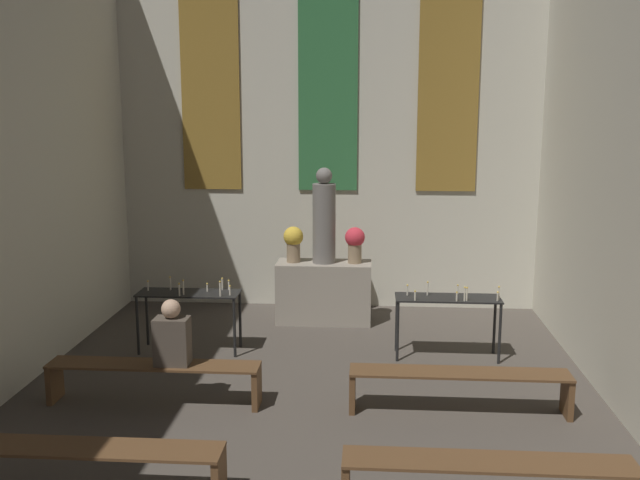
{
  "coord_description": "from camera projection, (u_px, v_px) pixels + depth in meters",
  "views": [
    {
      "loc": [
        0.67,
        -1.3,
        3.12
      ],
      "look_at": [
        0.0,
        7.96,
        1.37
      ],
      "focal_mm": 40.0,
      "sensor_mm": 36.0,
      "label": 1
    }
  ],
  "objects": [
    {
      "name": "statue",
      "position": [
        324.0,
        219.0,
        10.2
      ],
      "size": [
        0.33,
        0.33,
        1.37
      ],
      "color": "slate",
      "rests_on": "altar"
    },
    {
      "name": "pew_back_left",
      "position": [
        154.0,
        374.0,
        7.53
      ],
      "size": [
        2.25,
        0.36,
        0.44
      ],
      "color": "brown",
      "rests_on": "ground_plane"
    },
    {
      "name": "candle_rack_left",
      "position": [
        189.0,
        300.0,
        9.1
      ],
      "size": [
        1.3,
        0.44,
        0.98
      ],
      "color": "black",
      "rests_on": "ground_plane"
    },
    {
      "name": "flower_vase_right",
      "position": [
        355.0,
        242.0,
        10.23
      ],
      "size": [
        0.29,
        0.29,
        0.52
      ],
      "color": "#937A5B",
      "rests_on": "altar"
    },
    {
      "name": "altar",
      "position": [
        324.0,
        292.0,
        10.4
      ],
      "size": [
        1.37,
        0.56,
        0.89
      ],
      "color": "gray",
      "rests_on": "ground_plane"
    },
    {
      "name": "flower_vase_left",
      "position": [
        293.0,
        241.0,
        10.3
      ],
      "size": [
        0.29,
        0.29,
        0.52
      ],
      "color": "#937A5B",
      "rests_on": "altar"
    },
    {
      "name": "person_seated",
      "position": [
        172.0,
        336.0,
        7.44
      ],
      "size": [
        0.36,
        0.24,
        0.7
      ],
      "color": "#4C4238",
      "rests_on": "pew_back_left"
    },
    {
      "name": "pew_second_right",
      "position": [
        488.0,
        474.0,
        5.48
      ],
      "size": [
        2.25,
        0.36,
        0.44
      ],
      "color": "brown",
      "rests_on": "ground_plane"
    },
    {
      "name": "candle_rack_right",
      "position": [
        448.0,
        305.0,
        8.87
      ],
      "size": [
        1.3,
        0.44,
        0.96
      ],
      "color": "black",
      "rests_on": "ground_plane"
    },
    {
      "name": "pew_second_left",
      "position": [
        84.0,
        459.0,
        5.7
      ],
      "size": [
        2.25,
        0.36,
        0.44
      ],
      "color": "brown",
      "rests_on": "ground_plane"
    },
    {
      "name": "pew_back_right",
      "position": [
        459.0,
        382.0,
        7.3
      ],
      "size": [
        2.25,
        0.36,
        0.44
      ],
      "color": "brown",
      "rests_on": "ground_plane"
    },
    {
      "name": "wall_back",
      "position": [
        328.0,
        120.0,
        10.86
      ],
      "size": [
        6.65,
        0.16,
        5.76
      ],
      "color": "beige",
      "rests_on": "ground_plane"
    }
  ]
}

